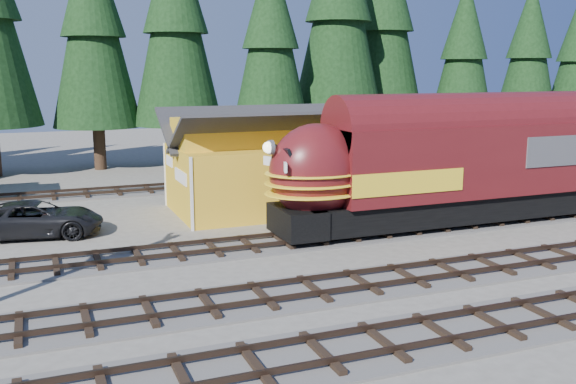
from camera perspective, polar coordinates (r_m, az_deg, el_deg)
name	(u,v)px	position (r m, az deg, el deg)	size (l,w,h in m)	color
ground	(393,262)	(24.95, 9.32, -6.15)	(120.00, 120.00, 0.00)	#6B665B
track_siding	(526,216)	(33.91, 20.41, -2.05)	(68.00, 3.20, 0.33)	#4C4947
track_spur	(83,195)	(39.11, -17.79, -0.23)	(32.00, 3.20, 0.33)	#4C4947
depot	(290,152)	(33.56, 0.20, 3.55)	(12.80, 7.00, 5.30)	gold
conifer_backdrop	(236,23)	(47.87, -4.65, 14.71)	(81.70, 23.53, 17.51)	black
locomotive	(437,170)	(30.11, 13.13, 1.95)	(17.27, 3.43, 4.70)	black
pickup_truck_a	(36,219)	(30.19, -21.49, -2.24)	(2.61, 5.66, 1.57)	black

